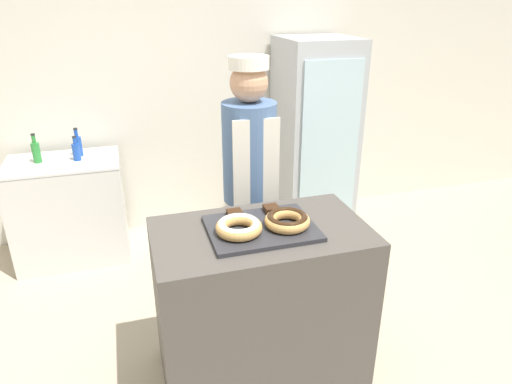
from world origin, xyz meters
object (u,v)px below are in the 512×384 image
(brownie_back_right, at_px, (271,209))
(bottle_green, at_px, (36,151))
(serving_tray, at_px, (261,228))
(donut_chocolate_glaze, at_px, (287,220))
(brownie_back_left, at_px, (235,214))
(beverage_fridge, at_px, (314,137))
(baker_person, at_px, (250,185))
(donut_light_glaze, at_px, (239,226))
(chest_freezer, at_px, (70,209))
(bottle_blue_b, at_px, (78,145))
(bottle_blue, at_px, (76,151))

(brownie_back_right, xyz_separation_m, bottle_green, (-1.43, 1.60, -0.04))
(serving_tray, xyz_separation_m, donut_chocolate_glaze, (0.13, -0.03, 0.05))
(brownie_back_left, distance_m, bottle_green, 2.01)
(donut_chocolate_glaze, bearing_deg, beverage_fridge, 62.51)
(serving_tray, xyz_separation_m, beverage_fridge, (1.05, 1.73, -0.09))
(serving_tray, xyz_separation_m, brownie_back_right, (0.11, 0.16, 0.03))
(baker_person, xyz_separation_m, bottle_green, (-1.44, 1.14, 0.00))
(donut_light_glaze, height_order, beverage_fridge, beverage_fridge)
(serving_tray, distance_m, brownie_back_left, 0.19)
(donut_chocolate_glaze, distance_m, brownie_back_right, 0.19)
(beverage_fridge, bearing_deg, chest_freezer, 179.83)
(chest_freezer, bearing_deg, bottle_blue_b, 37.22)
(brownie_back_left, xyz_separation_m, bottle_blue, (-0.92, 1.57, -0.05))
(donut_chocolate_glaze, relative_size, beverage_fridge, 0.14)
(donut_light_glaze, xyz_separation_m, bottle_blue, (-0.90, 1.76, -0.07))
(brownie_back_right, bearing_deg, bottle_green, 131.87)
(serving_tray, distance_m, bottle_blue, 2.01)
(brownie_back_right, bearing_deg, baker_person, 89.56)
(brownie_back_left, relative_size, chest_freezer, 0.09)
(bottle_green, bearing_deg, chest_freezer, -7.92)
(bottle_green, relative_size, bottle_blue, 1.18)
(serving_tray, xyz_separation_m, bottle_blue_b, (-1.02, 1.83, -0.01))
(serving_tray, relative_size, bottle_green, 2.39)
(brownie_back_left, bearing_deg, chest_freezer, 123.58)
(brownie_back_right, relative_size, beverage_fridge, 0.05)
(beverage_fridge, xyz_separation_m, chest_freezer, (-2.20, 0.01, -0.45))
(serving_tray, xyz_separation_m, bottle_blue, (-1.03, 1.72, -0.02))
(donut_chocolate_glaze, xyz_separation_m, bottle_blue, (-1.16, 1.76, -0.07))
(bottle_blue, distance_m, bottle_blue_b, 0.11)
(bottle_green, distance_m, bottle_blue_b, 0.32)
(beverage_fridge, distance_m, chest_freezer, 2.25)
(bottle_blue, bearing_deg, beverage_fridge, 0.13)
(baker_person, height_order, bottle_green, baker_person)
(brownie_back_left, bearing_deg, donut_chocolate_glaze, -38.72)
(baker_person, bearing_deg, brownie_back_right, -90.44)
(brownie_back_right, xyz_separation_m, baker_person, (0.00, 0.46, -0.04))
(donut_light_glaze, bearing_deg, baker_person, 69.53)
(donut_chocolate_glaze, distance_m, beverage_fridge, 1.99)
(beverage_fridge, relative_size, bottle_blue, 8.86)
(baker_person, height_order, bottle_blue_b, baker_person)
(serving_tray, relative_size, brownie_back_left, 6.99)
(donut_chocolate_glaze, bearing_deg, chest_freezer, 126.02)
(baker_person, distance_m, bottle_blue_b, 1.66)
(bottle_green, bearing_deg, brownie_back_left, -52.66)
(beverage_fridge, xyz_separation_m, bottle_green, (-2.38, 0.03, 0.08))
(chest_freezer, bearing_deg, brownie_back_right, -51.36)
(donut_light_glaze, distance_m, chest_freezer, 2.12)
(donut_chocolate_glaze, xyz_separation_m, baker_person, (-0.02, 0.65, -0.06))
(beverage_fridge, xyz_separation_m, bottle_blue, (-2.08, -0.00, 0.06))
(brownie_back_left, height_order, bottle_blue, bottle_blue)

